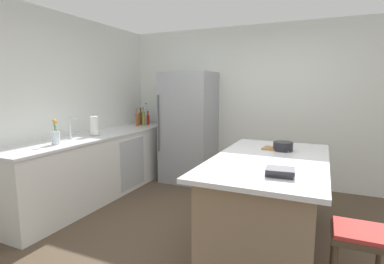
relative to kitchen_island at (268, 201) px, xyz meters
name	(u,v)px	position (x,y,z in m)	size (l,w,h in m)	color
ground_plane	(220,244)	(-0.43, -0.23, -0.46)	(7.20, 7.20, 0.00)	#4C3D2D
wall_rear	(265,106)	(-0.43, 2.02, 0.84)	(6.00, 0.10, 2.60)	silver
wall_left	(42,111)	(-2.88, -0.23, 0.84)	(0.10, 6.00, 2.60)	silver
counter_run_left	(99,165)	(-2.51, 0.37, 0.01)	(0.67, 3.03, 0.92)	silver
kitchen_island	(268,201)	(0.00, 0.00, 0.00)	(1.08, 1.96, 0.90)	#8E755B
refrigerator	(189,127)	(-1.63, 1.61, 0.47)	(0.83, 0.76, 1.85)	#93969B
bar_stool	(359,245)	(0.74, -0.71, 0.06)	(0.36, 0.36, 0.63)	#473828
sink_faucet	(71,127)	(-2.56, -0.08, 0.62)	(0.15, 0.05, 0.30)	silver
flower_vase	(56,136)	(-2.44, -0.43, 0.56)	(0.10, 0.10, 0.31)	silver
paper_towel_roll	(94,126)	(-2.49, 0.28, 0.60)	(0.14, 0.14, 0.31)	gray
soda_bottle	(146,116)	(-2.59, 1.77, 0.62)	(0.08, 0.08, 0.38)	silver
hot_sauce_bottle	(148,119)	(-2.48, 1.67, 0.56)	(0.05, 0.05, 0.24)	red
syrup_bottle	(141,118)	(-2.58, 1.59, 0.59)	(0.06, 0.06, 0.31)	#5B3319
olive_oil_bottle	(143,118)	(-2.46, 1.49, 0.60)	(0.05, 0.05, 0.33)	olive
vinegar_bottle	(137,119)	(-2.53, 1.39, 0.59)	(0.05, 0.05, 0.31)	#994C23
cookbook_stack	(280,172)	(0.17, -0.58, 0.48)	(0.24, 0.20, 0.06)	#2D2D33
mixing_bowl	(283,146)	(0.07, 0.42, 0.49)	(0.21, 0.21, 0.10)	black
cutting_board	(277,149)	(0.00, 0.44, 0.45)	(0.32, 0.23, 0.02)	#9E7042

